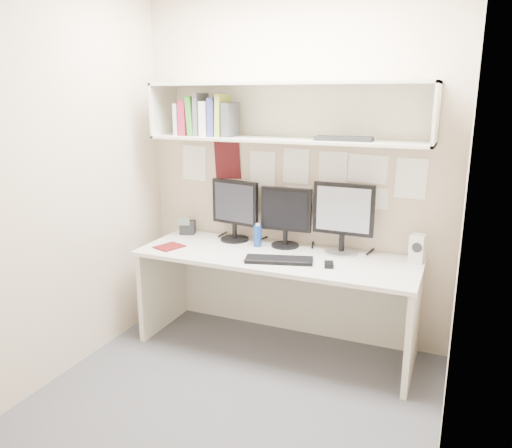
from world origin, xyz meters
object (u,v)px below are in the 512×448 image
at_px(maroon_notebook, 169,247).
at_px(desk_phone, 188,227).
at_px(monitor_left, 235,208).
at_px(monitor_right, 343,216).
at_px(speaker, 418,248).
at_px(monitor_center, 286,214).
at_px(keyboard, 279,260).
at_px(desk, 276,301).

height_order(maroon_notebook, desk_phone, desk_phone).
height_order(monitor_left, monitor_right, monitor_right).
xyz_separation_m(speaker, maroon_notebook, (-1.74, -0.37, -0.09)).
xyz_separation_m(monitor_center, maroon_notebook, (-0.79, -0.38, -0.24)).
bearing_deg(monitor_center, monitor_right, -2.74).
bearing_deg(speaker, monitor_left, -170.10).
height_order(monitor_center, desk_phone, monitor_center).
bearing_deg(desk_phone, monitor_right, -19.28).
xyz_separation_m(monitor_center, keyboard, (0.08, -0.36, -0.23)).
distance_m(monitor_center, keyboard, 0.44).
bearing_deg(monitor_center, monitor_left, 177.30).
bearing_deg(keyboard, speaker, 7.04).
bearing_deg(monitor_right, desk, -151.64).
bearing_deg(keyboard, desk_phone, 142.89).
height_order(desk, monitor_left, monitor_left).
height_order(monitor_center, speaker, monitor_center).
bearing_deg(monitor_left, speaker, 9.70).
bearing_deg(desk, speaker, 13.06).
bearing_deg(speaker, monitor_center, -170.13).
distance_m(desk, desk_phone, 0.99).
bearing_deg(monitor_left, monitor_right, 9.74).
relative_size(keyboard, speaker, 2.39).
distance_m(monitor_center, monitor_right, 0.43).
relative_size(monitor_left, speaker, 2.45).
distance_m(monitor_right, desk_phone, 1.30).
distance_m(speaker, maroon_notebook, 1.78).
xyz_separation_m(monitor_left, monitor_center, (0.42, 0.00, -0.01)).
bearing_deg(speaker, maroon_notebook, -157.88).
height_order(monitor_right, maroon_notebook, monitor_right).
xyz_separation_m(monitor_center, speaker, (0.95, -0.00, -0.15)).
bearing_deg(monitor_right, speaker, 0.68).
height_order(desk, desk_phone, desk_phone).
bearing_deg(monitor_left, keyboard, -26.01).
relative_size(monitor_center, speaker, 2.31).
bearing_deg(keyboard, monitor_left, 128.66).
distance_m(desk, keyboard, 0.41).
xyz_separation_m(maroon_notebook, desk_phone, (-0.07, 0.38, 0.05)).
relative_size(speaker, maroon_notebook, 0.99).
height_order(monitor_left, maroon_notebook, monitor_left).
xyz_separation_m(desk, monitor_center, (-0.01, 0.22, 0.61)).
height_order(keyboard, speaker, speaker).
distance_m(desk, monitor_left, 0.79).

